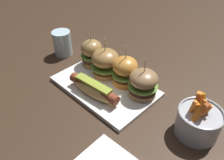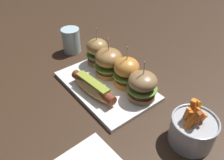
{
  "view_description": "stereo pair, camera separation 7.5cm",
  "coord_description": "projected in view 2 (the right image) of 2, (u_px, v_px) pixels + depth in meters",
  "views": [
    {
      "loc": [
        0.45,
        -0.42,
        0.52
      ],
      "look_at": [
        0.03,
        0.0,
        0.05
      ],
      "focal_mm": 36.99,
      "sensor_mm": 36.0,
      "label": 1
    },
    {
      "loc": [
        0.5,
        -0.36,
        0.52
      ],
      "look_at": [
        0.03,
        0.0,
        0.05
      ],
      "focal_mm": 36.99,
      "sensor_mm": 36.0,
      "label": 2
    }
  ],
  "objects": [
    {
      "name": "slider_center_right",
      "position": [
        126.0,
        72.0,
        0.77
      ],
      "size": [
        0.09,
        0.09,
        0.15
      ],
      "color": "#CA8234",
      "rests_on": "platter_main"
    },
    {
      "name": "ground_plane",
      "position": [
        106.0,
        87.0,
        0.81
      ],
      "size": [
        3.0,
        3.0,
        0.0
      ],
      "primitive_type": "plane",
      "color": "#382619"
    },
    {
      "name": "platter_main",
      "position": [
        106.0,
        86.0,
        0.8
      ],
      "size": [
        0.35,
        0.22,
        0.01
      ],
      "primitive_type": "cube",
      "color": "white",
      "rests_on": "ground"
    },
    {
      "name": "slider_far_right",
      "position": [
        142.0,
        86.0,
        0.72
      ],
      "size": [
        0.1,
        0.1,
        0.14
      ],
      "color": "olive",
      "rests_on": "platter_main"
    },
    {
      "name": "slider_far_left",
      "position": [
        97.0,
        51.0,
        0.87
      ],
      "size": [
        0.08,
        0.08,
        0.15
      ],
      "color": "olive",
      "rests_on": "platter_main"
    },
    {
      "name": "slider_center_left",
      "position": [
        109.0,
        62.0,
        0.82
      ],
      "size": [
        0.1,
        0.1,
        0.14
      ],
      "color": "olive",
      "rests_on": "platter_main"
    },
    {
      "name": "fries_bucket",
      "position": [
        192.0,
        130.0,
        0.6
      ],
      "size": [
        0.12,
        0.12,
        0.14
      ],
      "color": "#A8AAB2",
      "rests_on": "ground"
    },
    {
      "name": "water_glass",
      "position": [
        71.0,
        40.0,
        0.97
      ],
      "size": [
        0.07,
        0.07,
        0.1
      ],
      "primitive_type": "cylinder",
      "color": "silver",
      "rests_on": "ground"
    },
    {
      "name": "hot_dog",
      "position": [
        93.0,
        87.0,
        0.75
      ],
      "size": [
        0.2,
        0.07,
        0.05
      ],
      "color": "#E0AE62",
      "rests_on": "platter_main"
    }
  ]
}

